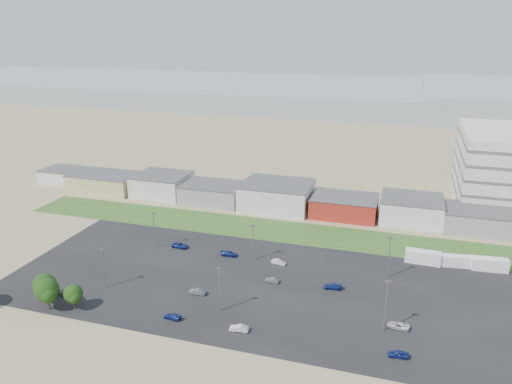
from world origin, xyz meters
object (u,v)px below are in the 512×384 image
at_px(parked_car_0, 398,325).
at_px(parked_car_6, 229,254).
at_px(parked_car_3, 173,316).
at_px(parked_car_13, 239,328).
at_px(parked_car_10, 67,293).
at_px(parked_car_12, 333,286).
at_px(parked_car_2, 398,354).
at_px(parked_car_7, 272,280).
at_px(box_trailer_a, 423,257).
at_px(parked_car_4, 197,292).
at_px(parked_car_11, 279,262).
at_px(parked_car_9, 180,245).

height_order(parked_car_0, parked_car_6, parked_car_6).
distance_m(parked_car_3, parked_car_13, 14.24).
relative_size(parked_car_10, parked_car_12, 0.97).
distance_m(parked_car_2, parked_car_3, 44.14).
bearing_deg(parked_car_0, parked_car_7, -104.31).
height_order(box_trailer_a, parked_car_6, box_trailer_a).
height_order(parked_car_2, parked_car_6, parked_car_6).
bearing_deg(parked_car_4, parked_car_11, 144.20).
height_order(parked_car_9, parked_car_11, parked_car_9).
bearing_deg(parked_car_12, parked_car_7, -92.98).
relative_size(box_trailer_a, parked_car_6, 1.96).
height_order(parked_car_0, parked_car_3, parked_car_0).
xyz_separation_m(parked_car_3, parked_car_4, (0.84, 10.56, 0.08)).
xyz_separation_m(parked_car_4, parked_car_9, (-14.25, 21.14, 0.00)).
height_order(parked_car_2, parked_car_4, parked_car_2).
relative_size(parked_car_6, parked_car_10, 1.10).
bearing_deg(parked_car_3, parked_car_9, -151.36).
distance_m(parked_car_0, parked_car_11, 35.54).
distance_m(box_trailer_a, parked_car_2, 40.83).
bearing_deg(parked_car_4, parked_car_9, -147.14).
distance_m(box_trailer_a, parked_car_7, 39.24).
xyz_separation_m(parked_car_2, parked_car_3, (-44.13, -0.81, -0.08)).
relative_size(parked_car_6, parked_car_9, 0.97).
distance_m(parked_car_10, parked_car_11, 49.63).
relative_size(parked_car_4, parked_car_6, 0.87).
height_order(parked_car_2, parked_car_12, parked_car_2).
height_order(parked_car_4, parked_car_10, parked_car_4).
bearing_deg(parked_car_13, parked_car_0, 101.46).
bearing_deg(parked_car_10, parked_car_6, -46.55).
distance_m(parked_car_11, parked_car_12, 16.90).
height_order(parked_car_4, parked_car_13, parked_car_4).
bearing_deg(parked_car_0, parked_car_3, -71.08).
xyz_separation_m(parked_car_4, parked_car_10, (-27.19, -9.04, -0.05)).
distance_m(box_trailer_a, parked_car_9, 62.66).
relative_size(parked_car_6, parked_car_12, 1.06).
xyz_separation_m(box_trailer_a, parked_car_2, (-4.36, -40.58, -0.98)).
height_order(parked_car_4, parked_car_6, parked_car_6).
distance_m(parked_car_3, parked_car_10, 26.39).
height_order(parked_car_10, parked_car_11, parked_car_11).
distance_m(parked_car_2, parked_car_12, 25.83).
relative_size(parked_car_0, parked_car_6, 0.97).
height_order(parked_car_2, parked_car_10, parked_car_2).
xyz_separation_m(parked_car_7, parked_car_12, (13.85, 1.14, 0.06)).
bearing_deg(parked_car_3, parked_car_12, 132.57).
height_order(box_trailer_a, parked_car_0, box_trailer_a).
xyz_separation_m(parked_car_3, parked_car_6, (0.92, 30.83, 0.09)).
bearing_deg(parked_car_4, parked_car_10, -72.73).
height_order(parked_car_3, parked_car_6, parked_car_6).
bearing_deg(parked_car_12, parked_car_11, -126.79).
height_order(parked_car_0, parked_car_13, parked_car_13).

